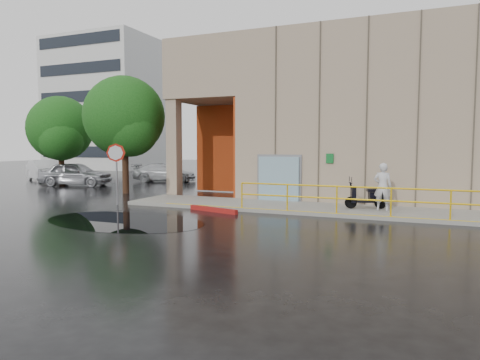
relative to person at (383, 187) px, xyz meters
The scene contains 15 objects.
ground 6.65m from the person, 137.20° to the right, with size 120.00×120.00×0.00m, color black.
sidewalk 1.29m from the person, behind, with size 20.00×3.00×0.15m, color gray.
building 7.24m from the person, 87.53° to the left, with size 20.00×10.17×8.00m.
guardrail 1.48m from the person, 113.43° to the right, with size 9.56×0.06×1.03m.
distant_building 40.88m from the person, 144.38° to the left, with size 12.00×8.08×15.00m.
person is the anchor object (origin of this frame).
scooter 0.73m from the person, 152.95° to the left, with size 1.68×1.04×1.27m.
stop_sign 11.39m from the person, behind, with size 0.59×0.63×2.75m.
red_curb 6.67m from the person, 163.25° to the right, with size 2.40×0.18×0.18m, color maroon.
puddle 9.75m from the person, 148.95° to the right, with size 6.23×3.83×0.01m, color black.
car_a 20.27m from the person, 166.42° to the left, with size 1.88×4.68×1.60m, color #B2B4BB.
car_b 25.64m from the person, 164.42° to the left, with size 1.69×4.83×1.59m, color silver.
car_c 18.81m from the person, 148.46° to the left, with size 1.88×4.63×1.34m, color #B9BDC1.
tree_near 14.17m from the person, behind, with size 4.43×4.43×6.48m.
tree_far 20.91m from the person, 168.31° to the left, with size 4.19×4.19×5.89m.
Camera 1 is at (5.97, -12.75, 2.64)m, focal length 32.00 mm.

